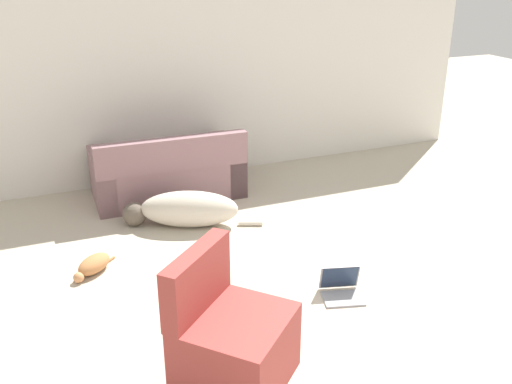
% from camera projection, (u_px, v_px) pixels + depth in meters
% --- Properties ---
extents(ground_plane, '(20.00, 20.00, 0.00)m').
position_uv_depth(ground_plane, '(412.00, 382.00, 3.66)').
color(ground_plane, '#BCB29E').
extents(wall_back, '(7.13, 0.06, 2.59)m').
position_uv_depth(wall_back, '(206.00, 69.00, 6.74)').
color(wall_back, silver).
rests_on(wall_back, ground_plane).
extents(couch, '(1.65, 0.88, 0.77)m').
position_uv_depth(couch, '(168.00, 174.00, 6.39)').
color(couch, gray).
rests_on(couch, ground_plane).
extents(dog, '(1.36, 0.75, 0.36)m').
position_uv_depth(dog, '(185.00, 209.00, 5.71)').
color(dog, beige).
rests_on(dog, ground_plane).
extents(cat, '(0.41, 0.38, 0.15)m').
position_uv_depth(cat, '(93.00, 265.00, 4.90)').
color(cat, '#BC7A47').
rests_on(cat, ground_plane).
extents(laptop_open, '(0.39, 0.37, 0.24)m').
position_uv_depth(laptop_open, '(341.00, 286.00, 4.58)').
color(laptop_open, gray).
rests_on(laptop_open, ground_plane).
extents(side_chair, '(0.92, 0.91, 0.88)m').
position_uv_depth(side_chair, '(231.00, 340.00, 3.57)').
color(side_chair, '#993833').
rests_on(side_chair, ground_plane).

